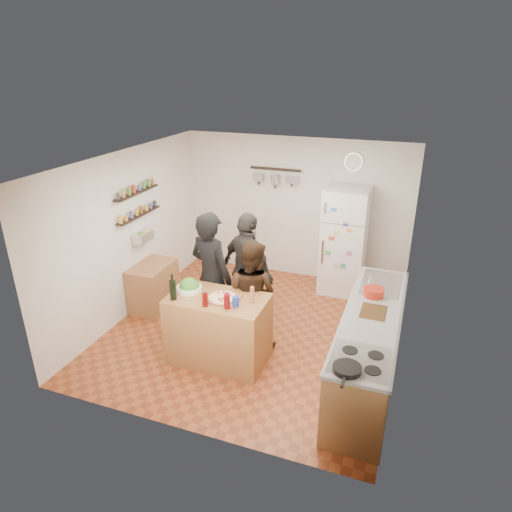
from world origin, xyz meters
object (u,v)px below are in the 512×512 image
at_px(wine_bottle, 173,290).
at_px(person_left, 211,276).
at_px(wall_clock, 354,162).
at_px(counter_run, 369,348).
at_px(side_table, 153,286).
at_px(prep_island, 219,329).
at_px(person_center, 251,294).
at_px(fridge, 344,241).
at_px(person_back, 248,270).
at_px(salad_bowl, 189,288).
at_px(skillet, 347,369).
at_px(pepper_mill, 252,296).
at_px(red_bowl, 374,292).
at_px(salt_canister, 236,302).

distance_m(wine_bottle, person_left, 0.76).
bearing_deg(wall_clock, counter_run, -74.08).
relative_size(counter_run, side_table, 3.29).
xyz_separation_m(counter_run, wall_clock, (-0.75, 2.63, 1.70)).
distance_m(prep_island, person_center, 0.65).
bearing_deg(side_table, fridge, 31.30).
xyz_separation_m(prep_island, person_back, (0.03, 0.98, 0.41)).
relative_size(salad_bowl, person_back, 0.19).
relative_size(person_back, wall_clock, 5.77).
bearing_deg(fridge, counter_run, -71.94).
relative_size(salad_bowl, person_center, 0.21).
distance_m(skillet, side_table, 3.85).
bearing_deg(side_table, pepper_mill, -23.20).
height_order(person_back, red_bowl, person_back).
height_order(wine_bottle, side_table, wine_bottle).
distance_m(person_center, red_bowl, 1.60).
bearing_deg(side_table, wine_bottle, -46.99).
distance_m(wine_bottle, fridge, 3.22).
relative_size(salad_bowl, fridge, 0.18).
xyz_separation_m(person_center, skillet, (1.52, -1.42, 0.18)).
relative_size(counter_run, fridge, 1.46).
xyz_separation_m(person_back, skillet, (1.76, -1.90, 0.08)).
bearing_deg(counter_run, salt_canister, -167.08).
relative_size(pepper_mill, red_bowl, 0.68).
bearing_deg(person_left, side_table, -1.10).
distance_m(skillet, fridge, 3.53).
bearing_deg(side_table, salad_bowl, -37.16).
distance_m(person_center, wall_clock, 2.88).
height_order(pepper_mill, side_table, pepper_mill).
relative_size(pepper_mill, person_back, 0.10).
height_order(salt_canister, counter_run, salt_canister).
height_order(wine_bottle, red_bowl, wine_bottle).
height_order(salad_bowl, skillet, same).
bearing_deg(salad_bowl, counter_run, 4.81).
xyz_separation_m(salad_bowl, wall_clock, (1.56, 2.82, 1.21)).
bearing_deg(wine_bottle, side_table, 133.01).
height_order(prep_island, salt_canister, salt_canister).
distance_m(person_left, side_table, 1.41).
height_order(salt_canister, fridge, fridge).
bearing_deg(salad_bowl, person_center, 33.42).
bearing_deg(fridge, salt_canister, -107.45).
bearing_deg(skillet, side_table, 151.26).
relative_size(fridge, wall_clock, 6.00).
height_order(wine_bottle, salt_canister, wine_bottle).
relative_size(skillet, side_table, 0.35).
bearing_deg(counter_run, pepper_mill, -172.31).
bearing_deg(prep_island, salt_canister, -21.80).
height_order(salt_canister, person_back, person_back).
bearing_deg(person_left, counter_run, -169.93).
xyz_separation_m(prep_island, fridge, (1.14, 2.54, 0.45)).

